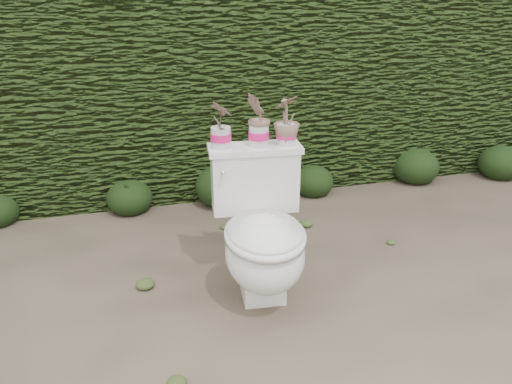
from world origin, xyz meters
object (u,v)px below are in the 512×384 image
object	(u,v)px
potted_plant_left	(221,126)
potted_plant_center	(259,121)
potted_plant_right	(287,122)
toilet	(262,236)

from	to	relation	value
potted_plant_left	potted_plant_center	xyz separation A→B (m)	(0.20, -0.02, 0.02)
potted_plant_right	toilet	bearing A→B (deg)	17.12
toilet	potted_plant_left	distance (m)	0.62
potted_plant_left	potted_plant_right	distance (m)	0.35
toilet	potted_plant_center	world-z (taller)	potted_plant_center
potted_plant_left	potted_plant_right	size ratio (longest dim) A/B	0.95
toilet	potted_plant_center	xyz separation A→B (m)	(0.05, 0.24, 0.56)
potted_plant_center	potted_plant_right	bearing A→B (deg)	103.13
potted_plant_left	potted_plant_right	xyz separation A→B (m)	(0.35, -0.03, 0.01)
potted_plant_right	potted_plant_left	bearing A→B (deg)	-37.36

